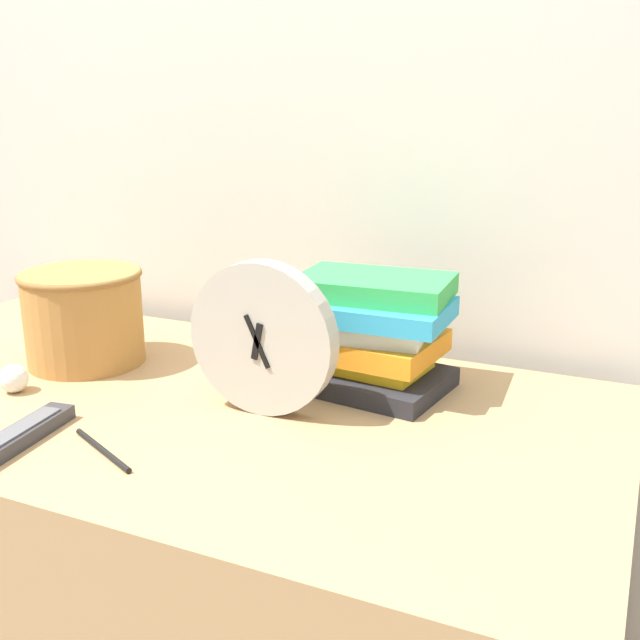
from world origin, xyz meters
TOP-DOWN VIEW (x-y plane):
  - wall_back at (0.00, 0.76)m, footprint 6.00×0.04m
  - desk at (0.00, 0.35)m, footprint 1.36×0.69m
  - desk_clock at (0.16, 0.35)m, footprint 0.23×0.04m
  - book_stack at (0.27, 0.52)m, footprint 0.26×0.22m
  - basket at (-0.23, 0.41)m, footprint 0.21×0.21m
  - tv_remote at (-0.09, 0.12)m, footprint 0.06×0.19m
  - crumpled_paper_ball at (-0.24, 0.25)m, footprint 0.05×0.05m
  - pen at (0.04, 0.14)m, footprint 0.14×0.07m

SIDE VIEW (x-z plane):
  - desk at x=0.00m, z-range 0.00..0.76m
  - pen at x=0.04m, z-range 0.76..0.77m
  - tv_remote at x=-0.09m, z-range 0.76..0.78m
  - crumpled_paper_ball at x=-0.24m, z-range 0.76..0.80m
  - basket at x=-0.23m, z-range 0.76..0.93m
  - book_stack at x=0.27m, z-range 0.76..0.94m
  - desk_clock at x=0.16m, z-range 0.76..0.99m
  - wall_back at x=0.00m, z-range 0.00..2.40m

